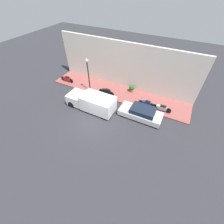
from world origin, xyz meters
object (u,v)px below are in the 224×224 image
object	(u,v)px
motorcycle_red	(67,79)
potted_plant	(132,88)
motorcycle_black	(106,92)
delivery_van	(91,102)
scooter_silver	(162,108)
parked_car	(141,113)
streetlamp	(88,71)
motorcycle_blue	(146,103)

from	to	relation	value
motorcycle_red	potted_plant	size ratio (longest dim) A/B	2.17
motorcycle_black	potted_plant	distance (m)	3.14
delivery_van	motorcycle_black	bearing A→B (deg)	-6.10
motorcycle_black	scooter_silver	xyz separation A→B (m)	(0.09, -6.56, -0.02)
motorcycle_black	motorcycle_red	world-z (taller)	motorcycle_black
scooter_silver	motorcycle_red	size ratio (longest dim) A/B	1.06
parked_car	streetlamp	world-z (taller)	streetlamp
motorcycle_red	delivery_van	bearing A→B (deg)	-116.80
streetlamp	potted_plant	distance (m)	5.58
motorcycle_black	parked_car	bearing A→B (deg)	-108.61
delivery_van	streetlamp	xyz separation A→B (m)	(2.52, 1.87, 1.91)
parked_car	motorcycle_red	size ratio (longest dim) A/B	2.23
motorcycle_black	scooter_silver	distance (m)	6.57
parked_car	potted_plant	xyz separation A→B (m)	(3.63, 2.47, 0.02)
motorcycle_red	streetlamp	bearing A→B (deg)	-96.01
delivery_van	streetlamp	size ratio (longest dim) A/B	1.29
scooter_silver	streetlamp	size ratio (longest dim) A/B	0.50
delivery_van	scooter_silver	xyz separation A→B (m)	(2.87, -6.86, -0.37)
potted_plant	motorcycle_black	bearing A→B (deg)	129.01
motorcycle_black	motorcycle_blue	world-z (taller)	motorcycle_black
delivery_van	motorcycle_black	distance (m)	2.81
motorcycle_black	streetlamp	xyz separation A→B (m)	(-0.25, 2.17, 2.27)
delivery_van	motorcycle_red	size ratio (longest dim) A/B	2.73
motorcycle_black	motorcycle_blue	xyz separation A→B (m)	(0.05, -4.91, -0.00)
parked_car	motorcycle_blue	bearing A→B (deg)	-0.17
motorcycle_blue	delivery_van	bearing A→B (deg)	118.51
motorcycle_red	motorcycle_blue	bearing A→B (deg)	-90.56
parked_car	streetlamp	distance (m)	7.56
parked_car	scooter_silver	bearing A→B (deg)	-43.50
motorcycle_black	potted_plant	world-z (taller)	potted_plant
streetlamp	delivery_van	bearing A→B (deg)	-143.41
motorcycle_red	streetlamp	distance (m)	4.58
parked_car	streetlamp	xyz separation A→B (m)	(1.40, 7.08, 2.24)
delivery_van	streetlamp	world-z (taller)	streetlamp
parked_car	motorcycle_blue	xyz separation A→B (m)	(1.71, -0.01, -0.03)
scooter_silver	motorcycle_red	distance (m)	12.68
scooter_silver	potted_plant	size ratio (longest dim) A/B	2.30
parked_car	motorcycle_black	size ratio (longest dim) A/B	2.17
motorcycle_blue	scooter_silver	distance (m)	1.65
motorcycle_blue	motorcycle_red	size ratio (longest dim) A/B	0.92
motorcycle_blue	potted_plant	distance (m)	3.13
scooter_silver	potted_plant	xyz separation A→B (m)	(1.88, 4.12, 0.06)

